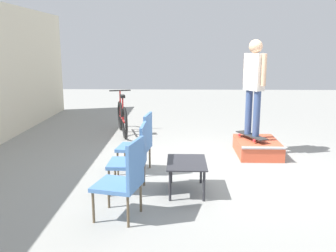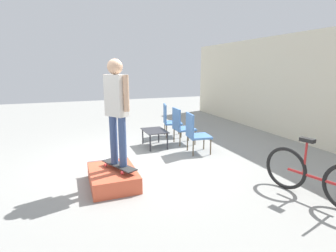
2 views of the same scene
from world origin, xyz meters
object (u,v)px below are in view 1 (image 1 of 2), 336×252
skateboard_on_ramp (251,136)px  person_skater (254,79)px  skate_ramp_box (257,147)px  coffee_table (187,166)px  patio_chair_right (140,141)px  bicycle (122,118)px  patio_chair_center (134,156)px  patio_chair_left (125,177)px

skateboard_on_ramp → person_skater: bearing=-147.8°
skate_ramp_box → coffee_table: coffee_table is taller
coffee_table → patio_chair_right: bearing=41.8°
bicycle → skate_ramp_box: bearing=-134.8°
skateboard_on_ramp → patio_chair_center: patio_chair_center is taller
person_skater → skateboard_on_ramp: bearing=23.9°
coffee_table → patio_chair_right: (0.85, 0.76, 0.14)m
patio_chair_center → coffee_table: bearing=91.3°
patio_chair_center → bicycle: bicycle is taller
skateboard_on_ramp → bicycle: 3.20m
person_skater → patio_chair_left: 3.65m
patio_chair_left → patio_chair_center: (0.88, -0.00, 0.00)m
patio_chair_left → bicycle: bicycle is taller
patio_chair_left → patio_chair_center: size_ratio=1.00×
skateboard_on_ramp → patio_chair_center: (-1.99, 2.06, 0.17)m
coffee_table → patio_chair_center: 0.77m
coffee_table → patio_chair_left: 1.17m
coffee_table → bicycle: bearing=22.1°
person_skater → patio_chair_center: 3.01m
patio_chair_center → person_skater: bearing=135.2°
skate_ramp_box → patio_chair_left: patio_chair_left is taller
patio_chair_left → patio_chair_right: bearing=-166.5°
person_skater → patio_chair_left: size_ratio=1.83×
skateboard_on_ramp → patio_chair_left: 3.54m
skateboard_on_ramp → patio_chair_left: patio_chair_left is taller
skate_ramp_box → patio_chair_left: bearing=142.4°
skateboard_on_ramp → bicycle: bearing=35.6°
patio_chair_center → patio_chair_left: bearing=0.9°
skateboard_on_ramp → bicycle: size_ratio=0.50×
person_skater → bicycle: (1.61, 2.77, -1.07)m
person_skater → patio_chair_center: size_ratio=1.83×
patio_chair_left → patio_chair_right: 1.73m
person_skater → bicycle: size_ratio=1.09×
coffee_table → skateboard_on_ramp: bearing=-33.2°
skate_ramp_box → patio_chair_left: (-2.82, 2.17, 0.39)m
skateboard_on_ramp → coffee_table: size_ratio=1.04×
skate_ramp_box → bicycle: (1.67, 2.88, 0.25)m
skateboard_on_ramp → coffee_table: (-1.99, 1.30, 0.02)m
skateboard_on_ramp → bicycle: bicycle is taller
patio_chair_left → patio_chair_center: same height
bicycle → patio_chair_right: bearing=179.7°
skateboard_on_ramp → patio_chair_left: size_ratio=0.83×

